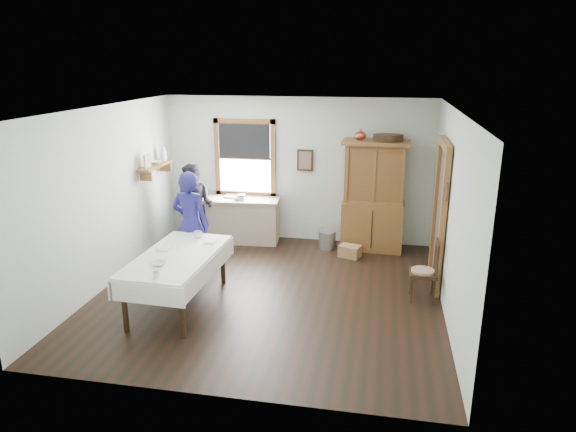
{
  "coord_description": "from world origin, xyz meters",
  "views": [
    {
      "loc": [
        1.56,
        -6.82,
        3.33
      ],
      "look_at": [
        0.23,
        0.3,
        1.12
      ],
      "focal_mm": 32.0,
      "sensor_mm": 36.0,
      "label": 1
    }
  ],
  "objects_px": {
    "figure_dark": "(195,209)",
    "china_hutch": "(374,196)",
    "woman_blue": "(191,228)",
    "wicker_basket": "(350,251)",
    "spindle_chair": "(424,270)",
    "pail": "(327,240)",
    "dining_table": "(178,280)",
    "work_counter": "(240,220)"
  },
  "relations": [
    {
      "from": "wicker_basket",
      "to": "figure_dark",
      "type": "xyz_separation_m",
      "value": [
        -2.85,
        0.03,
        0.61
      ]
    },
    {
      "from": "pail",
      "to": "wicker_basket",
      "type": "bearing_deg",
      "value": -38.66
    },
    {
      "from": "china_hutch",
      "to": "wicker_basket",
      "type": "bearing_deg",
      "value": -124.77
    },
    {
      "from": "work_counter",
      "to": "dining_table",
      "type": "xyz_separation_m",
      "value": [
        -0.13,
        -2.75,
        -0.04
      ]
    },
    {
      "from": "pail",
      "to": "work_counter",
      "type": "bearing_deg",
      "value": 177.02
    },
    {
      "from": "pail",
      "to": "woman_blue",
      "type": "relative_size",
      "value": 0.21
    },
    {
      "from": "work_counter",
      "to": "spindle_chair",
      "type": "relative_size",
      "value": 1.62
    },
    {
      "from": "wicker_basket",
      "to": "woman_blue",
      "type": "relative_size",
      "value": 0.23
    },
    {
      "from": "work_counter",
      "to": "woman_blue",
      "type": "bearing_deg",
      "value": -105.45
    },
    {
      "from": "spindle_chair",
      "to": "pail",
      "type": "xyz_separation_m",
      "value": [
        -1.59,
        1.85,
        -0.29
      ]
    },
    {
      "from": "china_hutch",
      "to": "woman_blue",
      "type": "bearing_deg",
      "value": -146.73
    },
    {
      "from": "china_hutch",
      "to": "woman_blue",
      "type": "xyz_separation_m",
      "value": [
        -2.8,
        -1.71,
        -0.21
      ]
    },
    {
      "from": "dining_table",
      "to": "woman_blue",
      "type": "relative_size",
      "value": 1.21
    },
    {
      "from": "spindle_chair",
      "to": "figure_dark",
      "type": "relative_size",
      "value": 0.63
    },
    {
      "from": "dining_table",
      "to": "spindle_chair",
      "type": "bearing_deg",
      "value": 13.62
    },
    {
      "from": "china_hutch",
      "to": "pail",
      "type": "height_order",
      "value": "china_hutch"
    },
    {
      "from": "spindle_chair",
      "to": "figure_dark",
      "type": "bearing_deg",
      "value": 159.38
    },
    {
      "from": "spindle_chair",
      "to": "figure_dark",
      "type": "xyz_separation_m",
      "value": [
        -3.99,
        1.52,
        0.26
      ]
    },
    {
      "from": "figure_dark",
      "to": "china_hutch",
      "type": "bearing_deg",
      "value": 15.16
    },
    {
      "from": "work_counter",
      "to": "figure_dark",
      "type": "bearing_deg",
      "value": -155.0
    },
    {
      "from": "spindle_chair",
      "to": "woman_blue",
      "type": "height_order",
      "value": "woman_blue"
    },
    {
      "from": "spindle_chair",
      "to": "china_hutch",
      "type": "bearing_deg",
      "value": 111.83
    },
    {
      "from": "pail",
      "to": "woman_blue",
      "type": "bearing_deg",
      "value": -141.43
    },
    {
      "from": "wicker_basket",
      "to": "spindle_chair",
      "type": "bearing_deg",
      "value": -52.57
    },
    {
      "from": "dining_table",
      "to": "woman_blue",
      "type": "xyz_separation_m",
      "value": [
        -0.2,
        1.08,
        0.41
      ]
    },
    {
      "from": "spindle_chair",
      "to": "pail",
      "type": "distance_m",
      "value": 2.45
    },
    {
      "from": "work_counter",
      "to": "spindle_chair",
      "type": "height_order",
      "value": "spindle_chair"
    },
    {
      "from": "dining_table",
      "to": "wicker_basket",
      "type": "xyz_separation_m",
      "value": [
        2.24,
        2.31,
        -0.28
      ]
    },
    {
      "from": "spindle_chair",
      "to": "figure_dark",
      "type": "height_order",
      "value": "figure_dark"
    },
    {
      "from": "china_hutch",
      "to": "figure_dark",
      "type": "distance_m",
      "value": 3.25
    },
    {
      "from": "wicker_basket",
      "to": "china_hutch",
      "type": "bearing_deg",
      "value": 53.46
    },
    {
      "from": "dining_table",
      "to": "wicker_basket",
      "type": "distance_m",
      "value": 3.23
    },
    {
      "from": "china_hutch",
      "to": "spindle_chair",
      "type": "xyz_separation_m",
      "value": [
        0.78,
        -1.97,
        -0.54
      ]
    },
    {
      "from": "work_counter",
      "to": "wicker_basket",
      "type": "relative_size",
      "value": 4.1
    },
    {
      "from": "pail",
      "to": "wicker_basket",
      "type": "distance_m",
      "value": 0.58
    },
    {
      "from": "work_counter",
      "to": "woman_blue",
      "type": "height_order",
      "value": "woman_blue"
    },
    {
      "from": "dining_table",
      "to": "china_hutch",
      "type": "bearing_deg",
      "value": 47.04
    },
    {
      "from": "work_counter",
      "to": "figure_dark",
      "type": "xyz_separation_m",
      "value": [
        -0.74,
        -0.42,
        0.3
      ]
    },
    {
      "from": "figure_dark",
      "to": "pail",
      "type": "bearing_deg",
      "value": 14.91
    },
    {
      "from": "work_counter",
      "to": "spindle_chair",
      "type": "bearing_deg",
      "value": -35.13
    },
    {
      "from": "spindle_chair",
      "to": "woman_blue",
      "type": "relative_size",
      "value": 0.57
    },
    {
      "from": "pail",
      "to": "figure_dark",
      "type": "distance_m",
      "value": 2.49
    }
  ]
}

